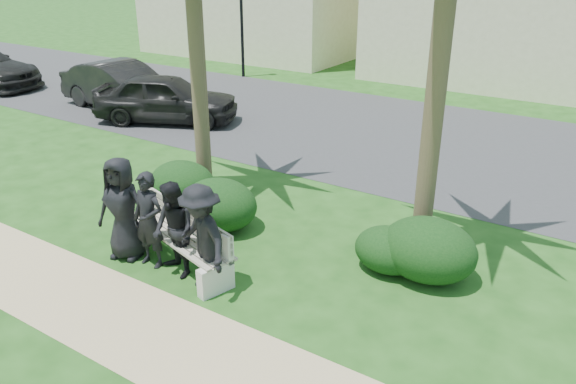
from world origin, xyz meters
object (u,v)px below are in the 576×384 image
object	(u,v)px
street_lamp	(241,0)
man_a	(123,209)
car_b	(122,86)
man_b	(149,220)
park_bench	(176,240)
man_d	(202,239)
man_c	(174,230)
car_a	(166,98)

from	to	relation	value
street_lamp	man_a	xyz separation A→B (m)	(7.12, -12.54, -2.08)
car_b	man_b	bearing A→B (deg)	-126.64
car_b	street_lamp	bearing A→B (deg)	0.94
park_bench	man_d	bearing A→B (deg)	-6.35
man_a	man_d	size ratio (longest dim) A/B	1.03
street_lamp	man_c	size ratio (longest dim) A/B	2.80
man_b	man_d	size ratio (longest dim) A/B	0.95
car_b	man_a	bearing A→B (deg)	-128.80
car_b	car_a	bearing A→B (deg)	-95.61
street_lamp	man_c	bearing A→B (deg)	-56.75
man_c	car_a	distance (m)	8.71
man_a	park_bench	bearing A→B (deg)	5.97
man_d	car_b	world-z (taller)	man_d
man_b	man_d	xyz separation A→B (m)	(1.16, -0.08, 0.05)
man_a	man_c	bearing A→B (deg)	-13.74
man_a	man_b	distance (m)	0.55
man_d	car_a	xyz separation A→B (m)	(-6.79, 6.22, -0.13)
street_lamp	man_b	world-z (taller)	street_lamp
street_lamp	man_d	size ratio (longest dim) A/B	2.56
street_lamp	car_a	distance (m)	7.05
park_bench	man_d	size ratio (longest dim) A/B	1.57
car_a	park_bench	bearing A→B (deg)	-159.66
street_lamp	man_d	distance (m)	15.52
park_bench	car_b	xyz separation A→B (m)	(-8.14, 6.19, 0.34)
man_b	man_c	size ratio (longest dim) A/B	1.03
man_c	car_b	xyz separation A→B (m)	(-8.40, 6.48, -0.04)
man_c	car_b	bearing A→B (deg)	161.59
car_a	street_lamp	bearing A→B (deg)	-7.16
park_bench	street_lamp	bearing A→B (deg)	138.88
street_lamp	man_a	bearing A→B (deg)	-60.42
man_b	car_b	world-z (taller)	man_b
man_c	man_d	size ratio (longest dim) A/B	0.91
man_a	car_a	distance (m)	8.00
park_bench	car_a	xyz separation A→B (m)	(-5.90, 5.86, 0.31)
man_a	car_a	bearing A→B (deg)	114.36
park_bench	car_b	bearing A→B (deg)	158.62
street_lamp	man_d	bearing A→B (deg)	-54.96
park_bench	man_b	size ratio (longest dim) A/B	1.66
car_b	man_d	bearing A→B (deg)	-123.14
man_a	man_c	size ratio (longest dim) A/B	1.13
man_a	man_c	world-z (taller)	man_a
street_lamp	man_d	xyz separation A→B (m)	(8.83, -12.59, -2.11)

